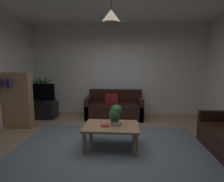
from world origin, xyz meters
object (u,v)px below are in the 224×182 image
Objects in this scene: couch_under_window at (115,108)px; bookshelf_corner at (17,100)px; potted_palm_corner at (42,97)px; potted_plant_on_table at (115,114)px; remote_on_table_0 at (117,124)px; coffee_table at (111,129)px; pendant_lamp at (111,16)px; tv at (40,92)px; tv_stand at (41,110)px; book_on_table_0 at (105,126)px.

bookshelf_corner is (-2.38, -1.07, 0.44)m from couch_under_window.
potted_plant_on_table is at bearing -41.14° from potted_palm_corner.
remote_on_table_0 is 2.70m from bookshelf_corner.
remote_on_table_0 is at bearing 18.60° from coffee_table.
potted_palm_corner is (-2.52, 2.20, -0.09)m from potted_plant_on_table.
remote_on_table_0 is (0.10, 0.04, 0.08)m from coffee_table.
potted_palm_corner is at bearing 137.83° from coffee_table.
couch_under_window is 2.93m from pendant_lamp.
potted_palm_corner is 2.29× the size of pendant_lamp.
remote_on_table_0 is 2.92m from tv.
pendant_lamp is (-0.10, -0.04, 1.95)m from remote_on_table_0.
remote_on_table_0 is 0.12× the size of potted_palm_corner.
coffee_table is at bearing -42.17° from potted_palm_corner.
bookshelf_corner is 2.44× the size of pendant_lamp.
couch_under_window reaches higher than coffee_table.
pendant_lamp reaches higher than tv_stand.
potted_palm_corner is (-2.44, 2.21, 0.19)m from coffee_table.
potted_plant_on_table is 2.68m from bookshelf_corner.
book_on_table_0 is 2.81m from tv.
potted_palm_corner is at bearing 175.05° from couch_under_window.
potted_plant_on_table is at bearing -20.14° from bookshelf_corner.
tv_stand is at bearing 143.14° from potted_plant_on_table.
potted_plant_on_table reaches higher than coffee_table.
potted_plant_on_table is at bearing 7.83° from coffee_table.
tv_stand is at bearing 142.02° from pendant_lamp.
coffee_table is 0.29m from potted_plant_on_table.
remote_on_table_0 is 0.11× the size of bookshelf_corner.
tv_stand is at bearing 90.00° from tv.
book_on_table_0 is 2.81m from tv_stand.
potted_palm_corner reaches higher than coffee_table.
potted_plant_on_table reaches higher than book_on_table_0.
coffee_table is 2.03m from pendant_lamp.
tv_stand is 0.64× the size of bookshelf_corner.
couch_under_window reaches higher than remote_on_table_0.
bookshelf_corner is (-2.43, 0.93, 0.33)m from coffee_table.
tv is (-2.35, 1.70, 0.32)m from remote_on_table_0.
tv is at bearing -134.09° from remote_on_table_0.
book_on_table_0 is 0.25× the size of pendant_lamp.
tv is 0.56m from potted_palm_corner.
potted_plant_on_table is 0.68× the size of pendant_lamp.
bookshelf_corner is at bearing -117.73° from remote_on_table_0.
remote_on_table_0 is 0.41× the size of potted_plant_on_table.
tv_stand is (-2.25, 1.76, -0.13)m from coffee_table.
tv_stand is at bearing 142.02° from coffee_table.
couch_under_window is 1.63× the size of coffee_table.
pendant_lamp is (0.12, 0.07, 1.95)m from book_on_table_0.
pendant_lamp is at bearing -172.17° from potted_plant_on_table.
potted_plant_on_table is at bearing 7.83° from pendant_lamp.
book_on_table_0 is at bearing -158.10° from potted_plant_on_table.
potted_plant_on_table reaches higher than tv_stand.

